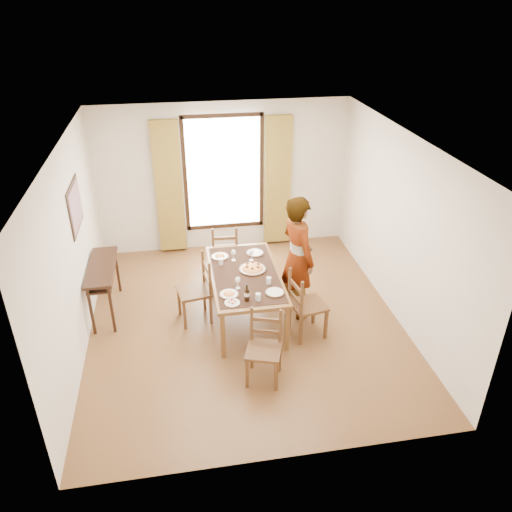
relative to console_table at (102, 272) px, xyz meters
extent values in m
plane|color=brown|center=(2.03, -0.60, -0.68)|extent=(5.00, 5.00, 0.00)
cube|color=silver|center=(2.03, 1.90, 0.67)|extent=(4.50, 0.10, 2.70)
cube|color=silver|center=(2.03, -3.10, 0.67)|extent=(4.50, 0.10, 2.70)
cube|color=silver|center=(-0.22, -0.60, 0.67)|extent=(0.10, 5.00, 2.70)
cube|color=silver|center=(4.28, -0.60, 0.67)|extent=(0.10, 5.00, 2.70)
cube|color=white|center=(2.03, -0.60, 2.04)|extent=(4.50, 5.00, 0.04)
cube|color=white|center=(2.03, 1.87, 0.77)|extent=(1.30, 0.04, 2.00)
cube|color=olive|center=(1.05, 1.81, 0.57)|extent=(0.48, 0.10, 2.40)
cube|color=olive|center=(3.01, 1.81, 0.57)|extent=(0.48, 0.10, 2.40)
cube|color=black|center=(-0.21, 0.00, 1.07)|extent=(0.02, 0.86, 0.66)
cube|color=#DD4C29|center=(-0.20, 0.00, 1.07)|extent=(0.01, 0.76, 0.56)
cube|color=black|center=(0.00, 0.00, 0.10)|extent=(0.38, 1.20, 0.04)
cube|color=black|center=(0.00, 0.00, -0.02)|extent=(0.34, 1.10, 0.03)
cube|color=black|center=(-0.14, -0.55, -0.30)|extent=(0.04, 0.04, 0.76)
cube|color=black|center=(-0.14, 0.55, -0.30)|extent=(0.04, 0.04, 0.76)
cube|color=black|center=(0.14, -0.55, -0.30)|extent=(0.04, 0.04, 0.76)
cube|color=black|center=(0.14, 0.55, -0.30)|extent=(0.04, 0.04, 0.76)
cube|color=brown|center=(2.05, -0.50, 0.04)|extent=(0.98, 1.85, 0.05)
cube|color=black|center=(2.05, -0.50, 0.07)|extent=(0.90, 1.70, 0.01)
cube|color=brown|center=(1.62, -1.36, -0.33)|extent=(0.06, 0.06, 0.70)
cube|color=brown|center=(1.62, 0.37, -0.33)|extent=(0.06, 0.06, 0.70)
cube|color=brown|center=(2.48, -1.36, -0.33)|extent=(0.06, 0.06, 0.70)
cube|color=brown|center=(2.48, 0.37, -0.33)|extent=(0.06, 0.06, 0.70)
cube|color=#55361C|center=(1.30, -0.43, -0.20)|extent=(0.52, 0.52, 0.04)
cube|color=#55361C|center=(1.08, -0.27, -0.44)|extent=(0.04, 0.04, 0.49)
cube|color=#55361C|center=(1.46, -0.21, -0.44)|extent=(0.04, 0.04, 0.49)
cube|color=#55361C|center=(1.15, -0.66, -0.44)|extent=(0.04, 0.04, 0.49)
cube|color=#55361C|center=(1.53, -0.59, -0.44)|extent=(0.04, 0.04, 0.49)
cube|color=#55361C|center=(1.47, -0.21, 0.07)|extent=(0.04, 0.04, 0.54)
cube|color=#55361C|center=(1.54, -0.59, 0.07)|extent=(0.04, 0.04, 0.54)
cube|color=#55361C|center=(1.51, -0.40, -0.04)|extent=(0.09, 0.39, 0.05)
cube|color=#55361C|center=(1.51, -0.40, 0.16)|extent=(0.09, 0.39, 0.05)
cube|color=#55361C|center=(1.89, 0.74, -0.21)|extent=(0.47, 0.47, 0.04)
cube|color=#55361C|center=(2.09, 0.92, -0.45)|extent=(0.04, 0.04, 0.47)
cube|color=#55361C|center=(2.07, 0.54, -0.45)|extent=(0.04, 0.04, 0.47)
cube|color=#55361C|center=(1.71, 0.94, -0.45)|extent=(0.04, 0.04, 0.47)
cube|color=#55361C|center=(1.69, 0.56, -0.45)|extent=(0.04, 0.04, 0.47)
cube|color=#55361C|center=(2.07, 0.53, 0.05)|extent=(0.04, 0.04, 0.53)
cube|color=#55361C|center=(1.69, 0.55, 0.05)|extent=(0.04, 0.04, 0.53)
cube|color=#55361C|center=(1.88, 0.54, -0.05)|extent=(0.38, 0.05, 0.05)
cube|color=#55361C|center=(1.88, 0.54, 0.14)|extent=(0.38, 0.05, 0.05)
cube|color=#55361C|center=(2.07, -1.87, -0.23)|extent=(0.53, 0.53, 0.04)
cube|color=#55361C|center=(1.84, -1.99, -0.46)|extent=(0.04, 0.04, 0.45)
cube|color=#55361C|center=(1.96, -1.64, -0.46)|extent=(0.04, 0.04, 0.45)
cube|color=#55361C|center=(2.19, -2.10, -0.46)|extent=(0.04, 0.04, 0.45)
cube|color=#55361C|center=(2.30, -1.76, -0.46)|extent=(0.04, 0.04, 0.45)
cube|color=#55361C|center=(1.96, -1.64, 0.02)|extent=(0.04, 0.04, 0.50)
cube|color=#55361C|center=(2.30, -1.75, 0.02)|extent=(0.04, 0.04, 0.50)
cube|color=#55361C|center=(2.13, -1.69, -0.08)|extent=(0.35, 0.14, 0.05)
cube|color=#55361C|center=(2.13, -1.69, 0.10)|extent=(0.35, 0.14, 0.05)
cube|color=#55361C|center=(2.86, -1.05, -0.20)|extent=(0.53, 0.53, 0.04)
cube|color=#55361C|center=(3.08, -1.21, -0.44)|extent=(0.04, 0.04, 0.48)
cube|color=#55361C|center=(2.70, -1.28, -0.44)|extent=(0.04, 0.04, 0.48)
cube|color=#55361C|center=(3.01, -0.83, -0.44)|extent=(0.04, 0.04, 0.48)
cube|color=#55361C|center=(2.63, -0.90, -0.44)|extent=(0.04, 0.04, 0.48)
cube|color=#55361C|center=(2.69, -1.28, 0.07)|extent=(0.04, 0.04, 0.54)
cube|color=#55361C|center=(2.62, -0.90, 0.07)|extent=(0.04, 0.04, 0.54)
cube|color=#55361C|center=(2.65, -1.09, -0.04)|extent=(0.10, 0.39, 0.05)
cube|color=#55361C|center=(2.65, -1.09, 0.15)|extent=(0.10, 0.39, 0.05)
imported|color=gray|center=(2.82, -0.49, 0.26)|extent=(0.94, 0.84, 1.88)
cylinder|color=silver|center=(2.33, -0.84, 0.12)|extent=(0.07, 0.07, 0.10)
cylinder|color=silver|center=(1.74, -0.18, 0.12)|extent=(0.07, 0.07, 0.10)
cylinder|color=silver|center=(2.12, -1.21, 0.12)|extent=(0.07, 0.07, 0.10)
camera|label=1|loc=(1.17, -6.61, 3.74)|focal=35.00mm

